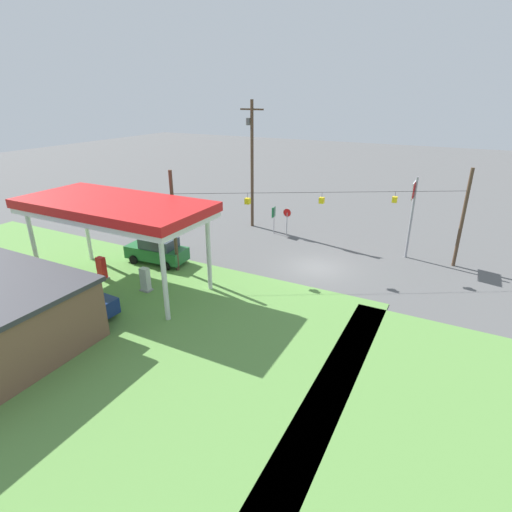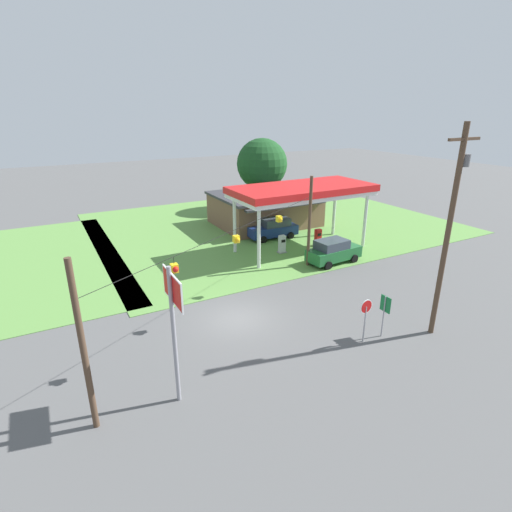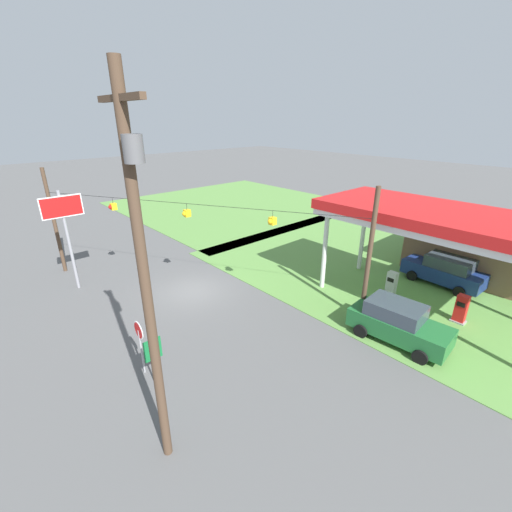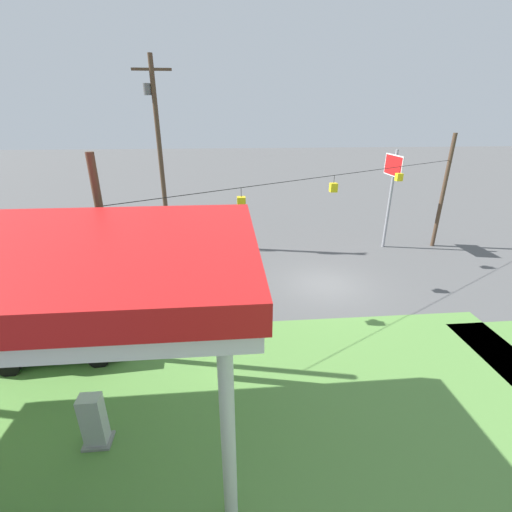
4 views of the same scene
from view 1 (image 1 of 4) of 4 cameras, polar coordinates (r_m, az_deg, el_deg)
The scene contains 11 objects.
ground_plane at distance 29.17m, azimuth 8.76°, elevation -1.69°, with size 160.00×160.00×0.00m, color #565656.
gas_station_canopy at distance 26.00m, azimuth -19.67°, elevation 6.39°, with size 12.17×5.64×5.69m.
fuel_pump_near at distance 26.18m, azimuth -15.52°, elevation -3.36°, with size 0.71×0.56×1.58m.
fuel_pump_far at distance 28.78m, azimuth -21.18°, elevation -1.72°, with size 0.71×0.56×1.58m.
car_at_pumps_front at distance 30.23m, azimuth -13.91°, elevation 0.82°, with size 4.67×2.34×1.95m.
car_at_pumps_rear at distance 24.79m, azimuth -24.26°, elevation -5.48°, with size 4.81×2.28×1.96m.
stop_sign_roadside at distance 34.95m, azimuth 4.46°, elevation 5.74°, with size 0.80×0.08×2.50m.
stop_sign_overhead at distance 31.51m, azimuth 21.52°, elevation 7.39°, with size 0.22×2.26×6.18m.
route_sign at distance 35.55m, azimuth 2.55°, elevation 5.90°, with size 0.10×0.70×2.40m.
utility_pole_main at distance 36.69m, azimuth -0.62°, elevation 13.68°, with size 2.20×0.44×11.23m.
signal_span_gantry at distance 27.86m, azimuth 9.22°, elevation 5.57°, with size 17.60×10.24×7.11m.
Camera 1 is at (-8.24, 25.42, 11.71)m, focal length 28.00 mm.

